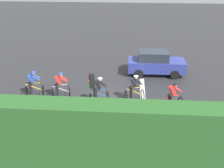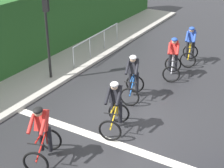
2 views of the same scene
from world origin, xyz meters
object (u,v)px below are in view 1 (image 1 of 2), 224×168
object	(u,v)px
cyclist_lead	(33,84)
cyclist_mid	(99,91)
car_navy	(156,63)
traffic_light_near_crossing	(93,97)
pedestrian_railing_kerbside	(30,119)
cyclist_fourth	(134,89)
cyclist_second	(60,86)
cyclist_trailing	(173,97)

from	to	relation	value
cyclist_lead	cyclist_mid	xyz separation A→B (m)	(-0.64, -4.13, 0.00)
cyclist_lead	cyclist_mid	bearing A→B (deg)	-98.88
car_navy	traffic_light_near_crossing	world-z (taller)	traffic_light_near_crossing
cyclist_mid	pedestrian_railing_kerbside	distance (m)	4.41
pedestrian_railing_kerbside	traffic_light_near_crossing	bearing A→B (deg)	-93.25
cyclist_lead	car_navy	world-z (taller)	car_navy
cyclist_mid	cyclist_fourth	size ratio (longest dim) A/B	1.00
cyclist_second	cyclist_mid	distance (m)	2.48
traffic_light_near_crossing	cyclist_lead	bearing A→B (deg)	46.38
cyclist_mid	cyclist_trailing	xyz separation A→B (m)	(-0.43, -4.22, 0.00)
cyclist_second	cyclist_fourth	distance (m)	4.48
cyclist_lead	car_navy	bearing A→B (deg)	-61.85
cyclist_lead	cyclist_second	xyz separation A→B (m)	(-0.12, -1.71, 0.00)
traffic_light_near_crossing	cyclist_second	bearing A→B (deg)	33.24
cyclist_trailing	cyclist_fourth	bearing A→B (deg)	67.34
cyclist_second	car_navy	bearing A→B (deg)	-54.79
cyclist_trailing	traffic_light_near_crossing	distance (m)	5.25
cyclist_second	cyclist_lead	bearing A→B (deg)	85.96
cyclist_lead	traffic_light_near_crossing	distance (m)	6.16
cyclist_second	pedestrian_railing_kerbside	bearing A→B (deg)	172.74
car_navy	traffic_light_near_crossing	xyz separation A→B (m)	(-8.28, 3.42, 1.35)
cyclist_lead	cyclist_mid	distance (m)	4.18
cyclist_lead	cyclist_second	distance (m)	1.71
cyclist_lead	car_navy	size ratio (longest dim) A/B	0.40
cyclist_mid	car_navy	world-z (taller)	car_navy
cyclist_fourth	car_navy	world-z (taller)	car_navy
cyclist_second	cyclist_trailing	distance (m)	6.71
traffic_light_near_crossing	pedestrian_railing_kerbside	world-z (taller)	traffic_light_near_crossing
cyclist_fourth	cyclist_lead	bearing A→B (deg)	88.42
cyclist_trailing	traffic_light_near_crossing	xyz separation A→B (m)	(-3.06, 4.02, 1.43)
cyclist_mid	cyclist_trailing	bearing A→B (deg)	-95.79
pedestrian_railing_kerbside	cyclist_trailing	bearing A→B (deg)	-68.00
cyclist_lead	cyclist_trailing	xyz separation A→B (m)	(-1.07, -8.35, 0.00)
cyclist_second	cyclist_mid	bearing A→B (deg)	-102.21
cyclist_mid	cyclist_fourth	bearing A→B (deg)	-77.06
cyclist_lead	traffic_light_near_crossing	size ratio (longest dim) A/B	0.50
cyclist_lead	pedestrian_railing_kerbside	distance (m)	4.14
cyclist_second	cyclist_mid	world-z (taller)	same
cyclist_mid	car_navy	xyz separation A→B (m)	(4.80, -3.63, 0.08)
car_navy	pedestrian_railing_kerbside	xyz separation A→B (m)	(-8.11, 6.54, -0.07)
cyclist_second	pedestrian_railing_kerbside	distance (m)	3.87
cyclist_mid	traffic_light_near_crossing	world-z (taller)	traffic_light_near_crossing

